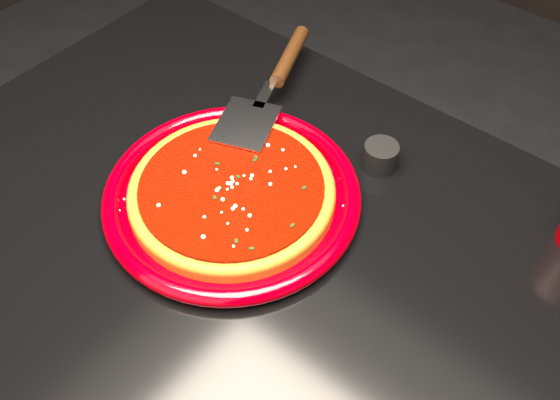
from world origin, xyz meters
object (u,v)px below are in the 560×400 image
object	(u,v)px
pizza_server	(271,85)
plate	(232,195)
table	(284,400)
ramekin	(380,156)

from	to	relation	value
pizza_server	plate	bearing A→B (deg)	-86.99
table	ramekin	xyz separation A→B (m)	(-0.02, 0.24, 0.39)
table	plate	xyz separation A→B (m)	(-0.14, 0.05, 0.39)
plate	table	bearing A→B (deg)	-20.96
table	plate	bearing A→B (deg)	159.04
table	pizza_server	world-z (taller)	pizza_server
plate	ramekin	world-z (taller)	ramekin
pizza_server	ramekin	xyz separation A→B (m)	(0.20, 0.00, -0.03)
ramekin	plate	bearing A→B (deg)	-122.62
plate	ramekin	distance (m)	0.22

